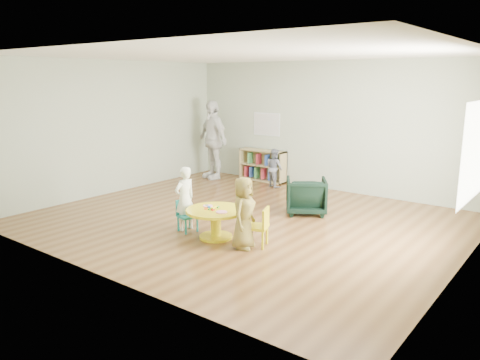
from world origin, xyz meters
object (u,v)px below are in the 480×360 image
(activity_table, at_px, (216,218))
(bookshelf, at_px, (263,165))
(kid_chair_right, at_px, (260,226))
(child_left, at_px, (185,199))
(toddler, at_px, (274,168))
(armchair, at_px, (306,196))
(adult_caretaker, at_px, (213,140))
(child_right, at_px, (243,213))
(kid_chair_left, at_px, (186,214))

(activity_table, xyz_separation_m, bookshelf, (-1.82, 3.90, 0.05))
(activity_table, relative_size, kid_chair_right, 1.57)
(child_left, bearing_deg, toddler, -164.24)
(activity_table, relative_size, bookshelf, 0.77)
(armchair, xyz_separation_m, toddler, (-1.64, 1.45, 0.11))
(activity_table, height_order, toddler, toddler)
(activity_table, bearing_deg, toddler, 109.22)
(activity_table, bearing_deg, adult_caretaker, 131.20)
(armchair, distance_m, toddler, 2.19)
(child_right, height_order, adult_caretaker, adult_caretaker)
(armchair, height_order, child_right, child_right)
(kid_chair_right, distance_m, toddler, 3.91)
(armchair, distance_m, adult_caretaker, 3.68)
(armchair, distance_m, child_right, 2.14)
(kid_chair_right, height_order, adult_caretaker, adult_caretaker)
(adult_caretaker, bearing_deg, toddler, 22.79)
(kid_chair_left, height_order, bookshelf, bookshelf)
(bookshelf, distance_m, toddler, 0.73)
(bookshelf, xyz_separation_m, armchair, (2.24, -1.86, -0.04))
(toddler, bearing_deg, child_right, 138.18)
(kid_chair_left, bearing_deg, activity_table, 104.98)
(armchair, relative_size, child_right, 0.68)
(armchair, bearing_deg, adult_caretaker, -54.31)
(kid_chair_left, relative_size, toddler, 0.59)
(kid_chair_right, bearing_deg, activity_table, 78.26)
(toddler, height_order, adult_caretaker, adult_caretaker)
(child_left, distance_m, adult_caretaker, 4.09)
(bookshelf, distance_m, armchair, 2.91)
(kid_chair_right, bearing_deg, adult_caretaker, 28.22)
(armchair, distance_m, child_left, 2.31)
(child_left, distance_m, toddler, 3.53)
(kid_chair_left, xyz_separation_m, kid_chair_right, (1.35, 0.13, 0.04))
(bookshelf, relative_size, armchair, 1.66)
(kid_chair_right, distance_m, bookshelf, 4.57)
(activity_table, bearing_deg, kid_chair_left, -178.07)
(child_left, bearing_deg, activity_table, 95.74)
(kid_chair_right, bearing_deg, child_right, 123.14)
(child_right, bearing_deg, child_left, 70.30)
(armchair, relative_size, adult_caretaker, 0.38)
(adult_caretaker, bearing_deg, activity_table, -30.05)
(activity_table, bearing_deg, bookshelf, 115.00)
(child_right, xyz_separation_m, toddler, (-1.81, 3.57, -0.09))
(kid_chair_right, relative_size, toddler, 0.67)
(kid_chair_left, bearing_deg, child_right, 100.03)
(kid_chair_right, height_order, bookshelf, bookshelf)
(kid_chair_left, bearing_deg, child_left, -106.78)
(activity_table, relative_size, adult_caretaker, 0.48)
(bookshelf, bearing_deg, child_left, -73.41)
(activity_table, distance_m, adult_caretaker, 4.52)
(adult_caretaker, bearing_deg, child_left, -36.97)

